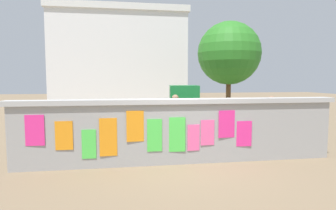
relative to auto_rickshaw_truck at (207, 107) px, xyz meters
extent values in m
plane|color=#7A664C|center=(-2.19, 2.98, -0.90)|extent=(60.00, 60.00, 0.00)
cube|color=#9C9C9C|center=(-2.19, -5.02, -0.15)|extent=(7.99, 0.30, 1.50)
cube|color=#ACACAC|center=(-2.19, -5.02, 0.66)|extent=(8.19, 0.42, 0.12)
cube|color=#F42D8C|center=(-5.57, -5.18, 0.05)|extent=(0.42, 0.03, 0.70)
cube|color=orange|center=(-4.94, -5.18, -0.09)|extent=(0.39, 0.02, 0.67)
cube|color=#4CD84C|center=(-4.39, -5.18, -0.31)|extent=(0.32, 0.01, 0.68)
cube|color=orange|center=(-3.95, -5.18, -0.16)|extent=(0.41, 0.03, 0.90)
cube|color=orange|center=(-3.32, -5.18, 0.09)|extent=(0.41, 0.03, 0.74)
cube|color=#4CD84C|center=(-2.85, -5.18, -0.15)|extent=(0.36, 0.01, 0.79)
cube|color=#4CD84C|center=(-2.30, -5.18, -0.14)|extent=(0.40, 0.03, 0.85)
cube|color=#F9599E|center=(-1.89, -5.18, -0.23)|extent=(0.31, 0.02, 0.65)
cube|color=#F9599E|center=(-1.53, -5.18, -0.12)|extent=(0.35, 0.02, 0.63)
cube|color=#F42D8C|center=(-1.04, -5.18, 0.08)|extent=(0.43, 0.04, 0.69)
cube|color=#F42D8C|center=(-0.57, -5.18, -0.17)|extent=(0.40, 0.03, 0.65)
cylinder|color=black|center=(-1.17, -0.49, -0.55)|extent=(0.72, 0.30, 0.70)
cylinder|color=black|center=(-0.99, 0.80, -0.55)|extent=(0.72, 0.30, 0.70)
cylinder|color=black|center=(1.30, -0.84, -0.55)|extent=(0.72, 0.30, 0.70)
cylinder|color=black|center=(1.48, 0.45, -0.55)|extent=(0.72, 0.30, 0.70)
cube|color=#197233|center=(-0.98, 0.14, 0.20)|extent=(1.40, 1.65, 1.50)
cube|color=gray|center=(0.80, -0.11, -0.10)|extent=(2.58, 1.82, 0.90)
cylinder|color=black|center=(-4.55, -0.31, -0.60)|extent=(0.61, 0.15, 0.60)
cylinder|color=black|center=(-3.26, -0.42, -0.60)|extent=(0.61, 0.17, 0.60)
cube|color=gold|center=(-3.90, -0.37, -0.32)|extent=(1.02, 0.32, 0.32)
cube|color=black|center=(-3.70, -0.38, -0.14)|extent=(0.58, 0.27, 0.10)
cube|color=#262626|center=(-4.45, -0.32, -0.05)|extent=(0.09, 0.56, 0.03)
cylinder|color=black|center=(-3.85, -2.31, -0.57)|extent=(0.66, 0.07, 0.66)
cylinder|color=black|center=(-2.80, -2.36, -0.57)|extent=(0.66, 0.07, 0.66)
cube|color=gold|center=(-3.32, -2.33, -0.39)|extent=(0.95, 0.08, 0.06)
cylinder|color=gold|center=(-3.17, -2.34, -0.17)|extent=(0.03, 0.03, 0.40)
cube|color=black|center=(-3.17, -2.34, 0.03)|extent=(0.20, 0.09, 0.05)
cube|color=black|center=(-3.80, -2.31, -0.02)|extent=(0.06, 0.44, 0.03)
cylinder|color=black|center=(-4.62, -2.70, -0.57)|extent=(0.66, 0.12, 0.66)
cylinder|color=black|center=(-5.66, -2.83, -0.57)|extent=(0.66, 0.12, 0.66)
cube|color=#1933A5|center=(-5.14, -2.76, -0.39)|extent=(0.95, 0.15, 0.06)
cylinder|color=#1933A5|center=(-5.29, -2.78, -0.17)|extent=(0.03, 0.03, 0.40)
cube|color=black|center=(-5.29, -2.78, 0.03)|extent=(0.21, 0.10, 0.05)
cube|color=black|center=(-4.67, -2.71, -0.02)|extent=(0.09, 0.44, 0.03)
cylinder|color=purple|center=(0.63, -4.15, -0.50)|extent=(0.12, 0.12, 0.80)
cylinder|color=purple|center=(0.80, -4.17, -0.50)|extent=(0.12, 0.12, 0.80)
cylinder|color=#3F994C|center=(0.72, -4.16, 0.20)|extent=(0.37, 0.37, 0.60)
sphere|color=#8C664C|center=(0.72, -4.16, 0.61)|extent=(0.22, 0.22, 0.22)
cylinder|color=#3F994C|center=(-1.98, -3.10, -0.50)|extent=(0.12, 0.12, 0.80)
cylinder|color=#3F994C|center=(-1.91, -2.93, -0.50)|extent=(0.12, 0.12, 0.80)
cylinder|color=#338CBF|center=(-1.94, -3.01, 0.20)|extent=(0.44, 0.44, 0.60)
sphere|color=#8C664C|center=(-1.94, -3.01, 0.61)|extent=(0.22, 0.22, 0.22)
cylinder|color=brown|center=(2.70, 4.50, 0.28)|extent=(0.29, 0.29, 2.36)
sphere|color=#2B7823|center=(2.70, 4.50, 2.76)|extent=(3.72, 3.72, 3.72)
cube|color=white|center=(-3.76, 13.77, 2.80)|extent=(10.73, 6.43, 7.41)
cube|color=silver|center=(-3.76, 13.77, 6.76)|extent=(11.03, 6.73, 0.50)
camera|label=1|loc=(-3.62, -11.98, 1.19)|focal=30.82mm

